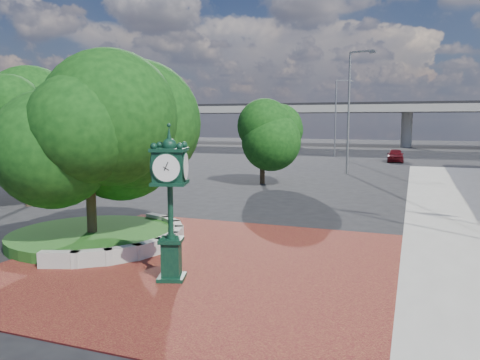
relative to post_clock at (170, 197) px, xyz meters
name	(u,v)px	position (x,y,z in m)	size (l,w,h in m)	color
ground	(214,255)	(0.11, 2.76, -2.43)	(200.00, 200.00, 0.00)	black
plaza	(201,263)	(0.11, 1.76, -2.41)	(12.00, 12.00, 0.04)	maroon
planter_wall	(145,240)	(-2.60, 2.76, -2.16)	(2.96, 6.77, 0.54)	#9E9B93
grass_bed	(93,237)	(-4.89, 2.76, -2.23)	(6.10, 6.10, 0.40)	#134316
overpass	(375,109)	(-0.10, 72.76, 4.11)	(90.00, 12.00, 7.50)	#9E9B93
tree_planter	(89,143)	(-4.89, 2.76, 1.30)	(5.20, 5.20, 6.33)	#38281C
tree_northwest	(25,129)	(-12.89, 7.76, 1.70)	(5.60, 5.60, 6.93)	#38281C
tree_street	(263,139)	(-3.89, 20.76, 0.81)	(4.40, 4.40, 5.45)	#38281C
post_clock	(170,197)	(0.00, 0.00, 0.00)	(1.11, 1.11, 4.42)	black
parked_car	(395,155)	(4.49, 42.85, -1.70)	(1.71, 4.25, 1.45)	#4F0B11
street_lamp_near	(352,103)	(1.30, 29.09, 3.58)	(2.25, 0.84, 10.24)	slate
street_lamp_far	(337,112)	(-2.78, 48.18, 3.16)	(2.09, 0.77, 9.54)	slate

